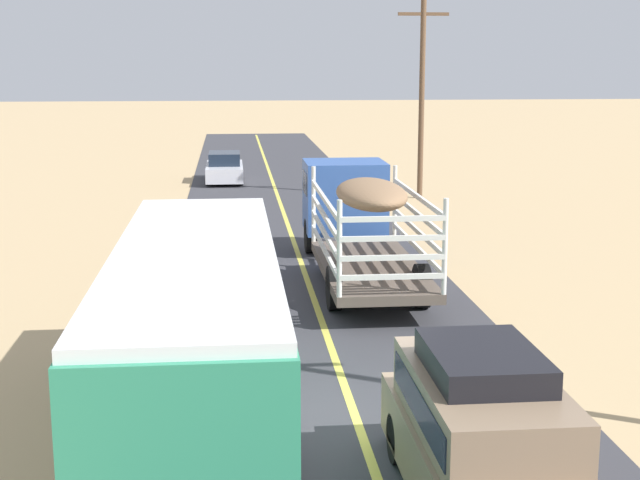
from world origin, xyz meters
TOP-DOWN VIEW (x-y plane):
  - ground_plane at (0.00, 0.00)m, footprint 240.00×240.00m
  - road_surface at (0.00, 0.00)m, footprint 8.00×120.00m
  - road_centre_line at (0.00, 0.00)m, footprint 0.16×117.60m
  - suv_near at (1.24, -3.35)m, footprint 1.90×4.62m
  - livestock_truck at (1.49, 11.25)m, footprint 2.53×9.70m
  - bus at (-2.63, -0.84)m, footprint 2.54×10.00m
  - car_far at (-2.39, 30.63)m, footprint 1.80×4.40m
  - power_pole_mid at (6.25, 24.49)m, footprint 2.20×0.24m

SIDE VIEW (x-z plane):
  - ground_plane at x=0.00m, z-range 0.00..0.00m
  - road_surface at x=0.00m, z-range 0.00..0.02m
  - road_centre_line at x=0.00m, z-range 0.02..0.02m
  - car_far at x=-2.39m, z-range -0.04..1.42m
  - suv_near at x=1.24m, z-range 0.01..2.29m
  - bus at x=-2.63m, z-range 0.14..3.35m
  - livestock_truck at x=1.49m, z-range 0.28..3.30m
  - power_pole_mid at x=6.25m, z-range 0.30..8.84m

